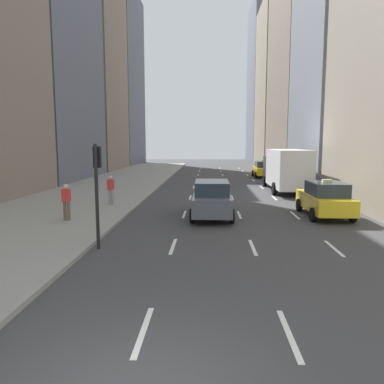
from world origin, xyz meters
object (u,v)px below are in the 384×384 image
Objects in this scene: pedestrian_mid_block at (66,200)px; pedestrian_far_walking at (111,188)px; taxi_second at (263,169)px; traffic_light_pole at (97,179)px; box_truck at (285,169)px; taxi_lead at (325,199)px; sedan_black_near at (212,199)px.

pedestrian_mid_block and pedestrian_far_walking have the same top height.
traffic_light_pole is at bearing -109.08° from taxi_second.
traffic_light_pole is (-9.55, -15.92, 0.70)m from box_truck.
taxi_lead is at bearing -90.00° from box_truck.
sedan_black_near is (-5.60, -21.92, 0.04)m from taxi_second.
sedan_black_near reaches higher than pedestrian_mid_block.
box_truck is 17.13m from pedestrian_mid_block.
traffic_light_pole reaches higher than pedestrian_far_walking.
taxi_second is 26.66m from pedestrian_mid_block.
traffic_light_pole reaches higher than taxi_second.
pedestrian_mid_block is at bearing -164.70° from sedan_black_near.
taxi_second is at bearing 70.92° from traffic_light_pole.
taxi_lead is 21.50m from taxi_second.
taxi_lead is 0.52× the size of box_truck.
pedestrian_far_walking is at bearing -120.41° from taxi_second.
taxi_second is 1.22× the size of traffic_light_pole.
traffic_light_pole is at bearing -124.82° from sedan_black_near.
traffic_light_pole reaches higher than sedan_black_near.
taxi_second is (0.00, 21.50, 0.00)m from taxi_lead.
pedestrian_mid_block is 0.46× the size of traffic_light_pole.
traffic_light_pole reaches higher than taxi_lead.
pedestrian_mid_block is 4.52m from pedestrian_far_walking.
sedan_black_near is 1.33× the size of traffic_light_pole.
taxi_lead is at bearing -90.00° from taxi_second.
box_truck reaches higher than pedestrian_mid_block.
box_truck is 13.65m from pedestrian_far_walking.
pedestrian_mid_block is 4.87m from traffic_light_pole.
sedan_black_near is 7.08m from traffic_light_pole.
taxi_second is at bearing 90.00° from box_truck.
sedan_black_near is (-5.60, -0.42, 0.04)m from taxi_lead.
taxi_second reaches higher than pedestrian_far_walking.
box_truck is 18.58m from traffic_light_pole.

